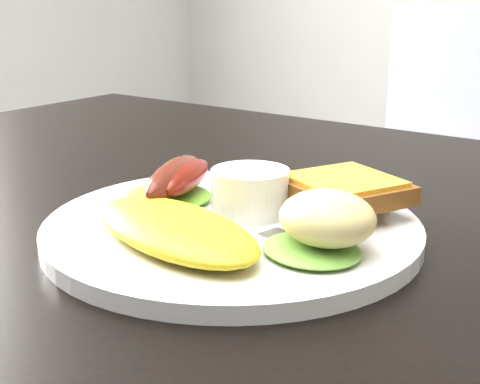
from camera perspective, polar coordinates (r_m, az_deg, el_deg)
dining_table at (r=0.54m, az=2.90°, el=-4.65°), size 1.20×0.80×0.04m
dining_chair at (r=1.69m, az=15.76°, el=-0.10°), size 0.39×0.39×0.04m
person at (r=0.95m, az=17.18°, el=-0.13°), size 0.48×0.32×1.32m
plate at (r=0.50m, az=-0.68°, el=-3.13°), size 0.28×0.28×0.01m
lettuce_left at (r=0.55m, az=-6.12°, el=-0.30°), size 0.09×0.09×0.01m
lettuce_right at (r=0.44m, az=6.14°, el=-4.90°), size 0.09×0.08×0.01m
omelette at (r=0.45m, az=-5.55°, el=-3.15°), size 0.17×0.11×0.02m
sausage_a at (r=0.54m, az=-5.68°, el=1.28°), size 0.06×0.11×0.03m
sausage_b at (r=0.54m, az=-4.51°, el=1.29°), size 0.05×0.09×0.02m
ramekin at (r=0.51m, az=0.88°, el=0.03°), size 0.06×0.06×0.03m
toast_a at (r=0.53m, az=7.44°, el=-0.55°), size 0.09×0.09×0.01m
toast_b at (r=0.51m, az=8.82°, el=0.14°), size 0.11×0.11×0.01m
potato_salad at (r=0.44m, az=7.46°, el=-2.20°), size 0.08×0.08×0.04m
fork at (r=0.51m, az=-4.57°, el=-1.88°), size 0.14×0.05×0.00m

